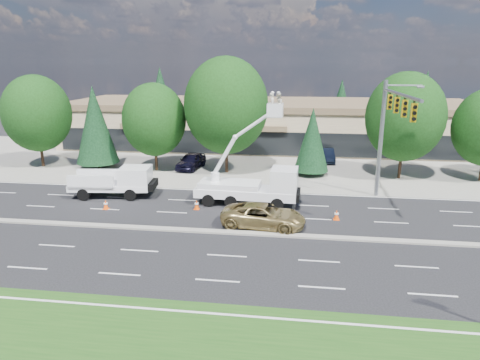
# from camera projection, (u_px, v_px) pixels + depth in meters

# --- Properties ---
(ground) EXTENTS (140.00, 140.00, 0.00)m
(ground) POSITION_uv_depth(u_px,v_px,m) (235.00, 233.00, 26.53)
(ground) COLOR black
(ground) RESTS_ON ground
(concrete_apron) EXTENTS (140.00, 22.00, 0.01)m
(concrete_apron) POSITION_uv_depth(u_px,v_px,m) (262.00, 162.00, 45.63)
(concrete_apron) COLOR gray
(concrete_apron) RESTS_ON ground
(road_median) EXTENTS (120.00, 0.55, 0.12)m
(road_median) POSITION_uv_depth(u_px,v_px,m) (235.00, 233.00, 26.52)
(road_median) COLOR gray
(road_median) RESTS_ON ground
(strip_mall) EXTENTS (50.40, 15.40, 5.50)m
(strip_mall) POSITION_uv_depth(u_px,v_px,m) (269.00, 122.00, 54.40)
(strip_mall) COLOR tan
(strip_mall) RESTS_ON ground
(tree_front_a) EXTENTS (6.58, 6.58, 9.13)m
(tree_front_a) POSITION_uv_depth(u_px,v_px,m) (37.00, 114.00, 42.25)
(tree_front_a) COLOR #332114
(tree_front_a) RESTS_ON ground
(tree_front_b) EXTENTS (4.12, 4.12, 8.11)m
(tree_front_b) POSITION_uv_depth(u_px,v_px,m) (95.00, 125.00, 41.75)
(tree_front_b) COLOR #332114
(tree_front_b) RESTS_ON ground
(tree_front_c) EXTENTS (6.08, 6.08, 8.44)m
(tree_front_c) POSITION_uv_depth(u_px,v_px,m) (154.00, 120.00, 40.82)
(tree_front_c) COLOR #332114
(tree_front_c) RESTS_ON ground
(tree_front_d) EXTENTS (7.82, 7.82, 10.85)m
(tree_front_d) POSITION_uv_depth(u_px,v_px,m) (226.00, 106.00, 39.54)
(tree_front_d) COLOR #332114
(tree_front_d) RESTS_ON ground
(tree_front_e) EXTENTS (3.20, 3.20, 6.30)m
(tree_front_e) POSITION_uv_depth(u_px,v_px,m) (312.00, 140.00, 39.31)
(tree_front_e) COLOR #332114
(tree_front_e) RESTS_ON ground
(tree_front_f) EXTENTS (6.87, 6.87, 9.54)m
(tree_front_f) POSITION_uv_depth(u_px,v_px,m) (405.00, 117.00, 37.70)
(tree_front_f) COLOR #332114
(tree_front_f) RESTS_ON ground
(tree_back_a) EXTENTS (4.82, 4.82, 9.50)m
(tree_back_a) POSITION_uv_depth(u_px,v_px,m) (161.00, 96.00, 67.59)
(tree_back_a) COLOR #332114
(tree_back_a) RESTS_ON ground
(tree_back_b) EXTENTS (4.95, 4.95, 9.75)m
(tree_back_b) POSITION_uv_depth(u_px,v_px,m) (249.00, 96.00, 65.76)
(tree_back_b) COLOR #332114
(tree_back_b) RESTS_ON ground
(tree_back_c) EXTENTS (3.95, 3.95, 7.80)m
(tree_back_c) POSITION_uv_depth(u_px,v_px,m) (341.00, 104.00, 64.25)
(tree_back_c) COLOR #332114
(tree_back_c) RESTS_ON ground
(tree_back_d) EXTENTS (4.61, 4.61, 9.08)m
(tree_back_d) POSITION_uv_depth(u_px,v_px,m) (425.00, 100.00, 62.52)
(tree_back_d) COLOR #332114
(tree_back_d) RESTS_ON ground
(signal_mast) EXTENTS (2.76, 10.16, 9.00)m
(signal_mast) POSITION_uv_depth(u_px,v_px,m) (389.00, 123.00, 30.36)
(signal_mast) COLOR gray
(signal_mast) RESTS_ON ground
(utility_pickup) EXTENTS (6.44, 3.01, 2.38)m
(utility_pickup) POSITION_uv_depth(u_px,v_px,m) (117.00, 185.00, 33.56)
(utility_pickup) COLOR white
(utility_pickup) RESTS_ON ground
(bucket_truck) EXTENTS (7.60, 2.74, 8.33)m
(bucket_truck) POSITION_uv_depth(u_px,v_px,m) (255.00, 182.00, 31.44)
(bucket_truck) COLOR white
(bucket_truck) RESTS_ON ground
(traffic_cone_a) EXTENTS (0.40, 0.40, 0.70)m
(traffic_cone_a) POSITION_uv_depth(u_px,v_px,m) (106.00, 205.00, 30.84)
(traffic_cone_a) COLOR #FB4D07
(traffic_cone_a) RESTS_ON ground
(traffic_cone_b) EXTENTS (0.40, 0.40, 0.70)m
(traffic_cone_b) POSITION_uv_depth(u_px,v_px,m) (197.00, 205.00, 30.81)
(traffic_cone_b) COLOR #FB4D07
(traffic_cone_b) RESTS_ON ground
(traffic_cone_c) EXTENTS (0.40, 0.40, 0.70)m
(traffic_cone_c) POSITION_uv_depth(u_px,v_px,m) (239.00, 210.00, 29.79)
(traffic_cone_c) COLOR #FB4D07
(traffic_cone_c) RESTS_ON ground
(traffic_cone_d) EXTENTS (0.40, 0.40, 0.70)m
(traffic_cone_d) POSITION_uv_depth(u_px,v_px,m) (337.00, 215.00, 28.77)
(traffic_cone_d) COLOR #FB4D07
(traffic_cone_d) RESTS_ON ground
(minivan) EXTENTS (5.62, 3.03, 1.50)m
(minivan) POSITION_uv_depth(u_px,v_px,m) (263.00, 216.00, 27.41)
(minivan) COLOR olive
(minivan) RESTS_ON ground
(parked_car_west) EXTENTS (2.51, 4.82, 1.57)m
(parked_car_west) POSITION_uv_depth(u_px,v_px,m) (191.00, 161.00, 42.47)
(parked_car_west) COLOR black
(parked_car_west) RESTS_ON ground
(parked_car_east) EXTENTS (1.65, 4.26, 1.38)m
(parked_car_east) POSITION_uv_depth(u_px,v_px,m) (327.00, 155.00, 45.53)
(parked_car_east) COLOR black
(parked_car_east) RESTS_ON ground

